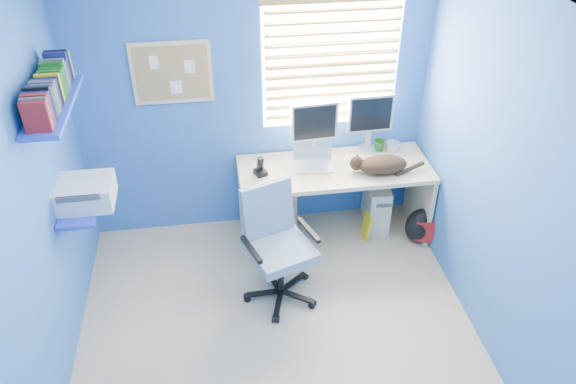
{
  "coord_description": "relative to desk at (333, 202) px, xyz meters",
  "views": [
    {
      "loc": [
        -0.35,
        -2.72,
        3.34
      ],
      "look_at": [
        0.15,
        0.65,
        0.95
      ],
      "focal_mm": 35.0,
      "sensor_mm": 36.0,
      "label": 1
    }
  ],
  "objects": [
    {
      "name": "floor",
      "position": [
        -0.65,
        -1.26,
        -0.37
      ],
      "size": [
        3.0,
        3.2,
        0.0
      ],
      "primitive_type": "cube",
      "color": "#C3B297",
      "rests_on": "ground"
    },
    {
      "name": "ceiling",
      "position": [
        -0.65,
        -1.26,
        2.13
      ],
      "size": [
        3.0,
        3.2,
        0.0
      ],
      "primitive_type": "cube",
      "color": "white",
      "rests_on": "wall_back"
    },
    {
      "name": "wall_back",
      "position": [
        -0.65,
        0.34,
        0.88
      ],
      "size": [
        3.0,
        0.01,
        2.5
      ],
      "primitive_type": "cube",
      "color": "blue",
      "rests_on": "ground"
    },
    {
      "name": "wall_left",
      "position": [
        -2.15,
        -1.26,
        0.88
      ],
      "size": [
        0.01,
        3.2,
        2.5
      ],
      "primitive_type": "cube",
      "color": "blue",
      "rests_on": "ground"
    },
    {
      "name": "wall_right",
      "position": [
        0.85,
        -1.26,
        0.88
      ],
      "size": [
        0.01,
        3.2,
        2.5
      ],
      "primitive_type": "cube",
      "color": "blue",
      "rests_on": "ground"
    },
    {
      "name": "desk",
      "position": [
        0.0,
        0.0,
        0.0
      ],
      "size": [
        1.66,
        0.65,
        0.74
      ],
      "primitive_type": "cube",
      "color": "#DDB981",
      "rests_on": "floor"
    },
    {
      "name": "laptop",
      "position": [
        -0.18,
        0.04,
        0.48
      ],
      "size": [
        0.35,
        0.29,
        0.22
      ],
      "primitive_type": "cube",
      "rotation": [
        0.0,
        0.0,
        -0.1
      ],
      "color": "silver",
      "rests_on": "desk"
    },
    {
      "name": "monitor_left",
      "position": [
        -0.16,
        0.17,
        0.64
      ],
      "size": [
        0.41,
        0.15,
        0.54
      ],
      "primitive_type": "cube",
      "rotation": [
        0.0,
        0.0,
        0.07
      ],
      "color": "silver",
      "rests_on": "desk"
    },
    {
      "name": "monitor_right",
      "position": [
        0.35,
        0.25,
        0.64
      ],
      "size": [
        0.4,
        0.13,
        0.54
      ],
      "primitive_type": "cube",
      "rotation": [
        0.0,
        0.0,
        0.02
      ],
      "color": "silver",
      "rests_on": "desk"
    },
    {
      "name": "phone",
      "position": [
        -0.65,
        -0.01,
        0.45
      ],
      "size": [
        0.12,
        0.13,
        0.17
      ],
      "primitive_type": "cube",
      "rotation": [
        0.0,
        0.0,
        0.33
      ],
      "color": "black",
      "rests_on": "desk"
    },
    {
      "name": "mug",
      "position": [
        0.45,
        0.22,
        0.42
      ],
      "size": [
        0.1,
        0.09,
        0.1
      ],
      "primitive_type": "imported",
      "color": "#165A18",
      "rests_on": "desk"
    },
    {
      "name": "cd_spindle",
      "position": [
        0.58,
        0.22,
        0.41
      ],
      "size": [
        0.13,
        0.13,
        0.07
      ],
      "primitive_type": "cylinder",
      "color": "silver",
      "rests_on": "desk"
    },
    {
      "name": "cat",
      "position": [
        0.38,
        -0.14,
        0.44
      ],
      "size": [
        0.45,
        0.29,
        0.15
      ],
      "primitive_type": "ellipsoid",
      "rotation": [
        0.0,
        0.0,
        -0.18
      ],
      "color": "black",
      "rests_on": "desk"
    },
    {
      "name": "tower_pc",
      "position": [
        0.45,
        0.12,
        -0.14
      ],
      "size": [
        0.23,
        0.46,
        0.45
      ],
      "primitive_type": "cube",
      "rotation": [
        0.0,
        0.0,
        -0.09
      ],
      "color": "beige",
      "rests_on": "floor"
    },
    {
      "name": "drawer_boxes",
      "position": [
        -0.51,
        0.11,
        -0.1
      ],
      "size": [
        0.35,
        0.28,
        0.54
      ],
      "primitive_type": "cube",
      "color": "tan",
      "rests_on": "floor"
    },
    {
      "name": "yellow_book",
      "position": [
        0.31,
        -0.08,
        -0.25
      ],
      "size": [
        0.03,
        0.17,
        0.24
      ],
      "primitive_type": "cube",
      "color": "yellow",
      "rests_on": "floor"
    },
    {
      "name": "backpack",
      "position": [
        0.78,
        -0.21,
        -0.19
      ],
      "size": [
        0.37,
        0.33,
        0.35
      ],
      "primitive_type": "ellipsoid",
      "rotation": [
        0.0,
        0.0,
        -0.42
      ],
      "color": "black",
      "rests_on": "floor"
    },
    {
      "name": "office_chair",
      "position": [
        -0.59,
        -0.68,
        -0.01
      ],
      "size": [
        0.72,
        0.72,
        0.97
      ],
      "color": "black",
      "rests_on": "floor"
    },
    {
      "name": "window_blinds",
      "position": [
        0.0,
        0.31,
        1.18
      ],
      "size": [
        1.15,
        0.05,
        1.1
      ],
      "color": "white",
      "rests_on": "ground"
    },
    {
      "name": "corkboard",
      "position": [
        -1.3,
        0.33,
        1.18
      ],
      "size": [
        0.64,
        0.02,
        0.52
      ],
      "color": "#DDB981",
      "rests_on": "ground"
    },
    {
      "name": "wall_shelves",
      "position": [
        -2.0,
        -0.51,
        1.06
      ],
      "size": [
        0.42,
        0.9,
        1.05
      ],
      "color": "blue",
      "rests_on": "ground"
    }
  ]
}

